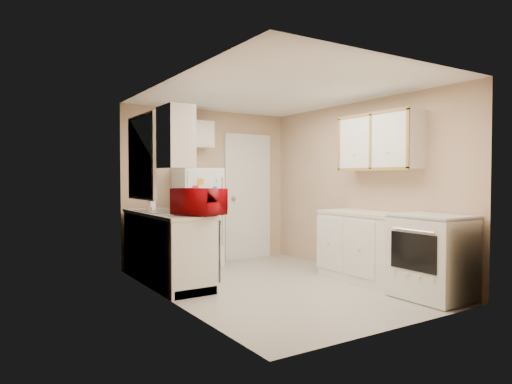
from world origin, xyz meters
TOP-DOWN VIEW (x-y plane):
  - floor at (0.00, 0.00)m, footprint 3.80×3.80m
  - ceiling at (0.00, 0.00)m, footprint 3.80×3.80m
  - wall_left at (-1.40, 0.00)m, footprint 3.80×3.80m
  - wall_right at (1.40, 0.00)m, footprint 3.80×3.80m
  - wall_back at (0.00, 1.90)m, footprint 2.80×2.80m
  - wall_front at (0.00, -1.90)m, footprint 2.80×2.80m
  - left_counter at (-1.10, 0.90)m, footprint 0.60×1.80m
  - dishwasher at (-0.81, 0.30)m, footprint 0.03×0.58m
  - sink at (-1.10, 1.05)m, footprint 0.54×0.74m
  - microwave at (-0.95, 0.24)m, footprint 0.65×0.52m
  - soap_bottle at (-1.15, 1.33)m, footprint 0.10×0.10m
  - window_blinds at (-1.36, 1.05)m, footprint 0.10×0.98m
  - upper_cabinet_left at (-1.25, 0.22)m, footprint 0.30×0.45m
  - refrigerator at (-0.35, 1.58)m, footprint 0.64×0.62m
  - cabinet_over_fridge at (-0.40, 1.75)m, footprint 0.70×0.30m
  - interior_door at (0.70, 1.86)m, footprint 0.86×0.06m
  - right_counter at (1.10, -0.80)m, footprint 0.60×2.00m
  - stove at (1.07, -1.44)m, footprint 0.63×0.78m
  - upper_cabinet_right at (1.25, -0.50)m, footprint 0.30×1.20m

SIDE VIEW (x-z plane):
  - floor at x=0.00m, z-range 0.00..0.00m
  - left_counter at x=-1.10m, z-range 0.00..0.90m
  - right_counter at x=1.10m, z-range 0.00..0.90m
  - stove at x=1.07m, z-range 0.00..0.94m
  - dishwasher at x=-0.81m, z-range 0.13..0.85m
  - refrigerator at x=-0.35m, z-range 0.00..1.48m
  - sink at x=-1.10m, z-range 0.78..0.94m
  - soap_bottle at x=-1.15m, z-range 0.91..1.09m
  - interior_door at x=0.70m, z-range -0.02..2.06m
  - microwave at x=-0.95m, z-range 0.86..1.24m
  - wall_left at x=-1.40m, z-range 1.20..1.20m
  - wall_right at x=1.40m, z-range 1.20..1.20m
  - wall_back at x=0.00m, z-range 1.20..1.20m
  - wall_front at x=0.00m, z-range 1.20..1.20m
  - window_blinds at x=-1.36m, z-range 1.06..2.14m
  - upper_cabinet_left at x=-1.25m, z-range 1.45..2.15m
  - upper_cabinet_right at x=1.25m, z-range 1.45..2.15m
  - cabinet_over_fridge at x=-0.40m, z-range 1.80..2.20m
  - ceiling at x=0.00m, z-range 2.40..2.40m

